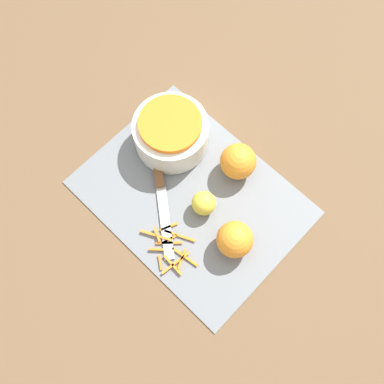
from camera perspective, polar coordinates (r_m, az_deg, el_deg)
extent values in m
plane|color=brown|center=(1.01, 0.00, -0.70)|extent=(4.00, 4.00, 0.00)
cube|color=slate|center=(1.01, 0.00, -0.64)|extent=(0.47, 0.36, 0.01)
cylinder|color=silver|center=(1.02, -2.68, 7.43)|extent=(0.17, 0.17, 0.08)
cylinder|color=orange|center=(0.99, -2.79, 8.61)|extent=(0.14, 0.14, 0.02)
cube|color=brown|center=(1.03, -4.32, 3.66)|extent=(0.10, 0.09, 0.02)
cube|color=#B2B2B7|center=(0.99, -3.39, -3.90)|extent=(0.14, 0.12, 0.00)
sphere|color=orange|center=(0.94, 5.46, -6.03)|extent=(0.08, 0.08, 0.08)
sphere|color=orange|center=(1.00, 5.88, 3.89)|extent=(0.08, 0.08, 0.08)
sphere|color=gold|center=(0.97, 1.65, -1.29)|extent=(0.05, 0.05, 0.05)
cube|color=orange|center=(0.98, -2.91, -6.03)|extent=(0.01, 0.04, 0.00)
cube|color=orange|center=(0.98, -4.56, -5.52)|extent=(0.07, 0.04, 0.00)
cube|color=orange|center=(0.98, -1.56, -5.58)|extent=(0.07, 0.03, 0.00)
cube|color=orange|center=(0.96, -2.11, -8.99)|extent=(0.01, 0.07, 0.00)
cube|color=orange|center=(0.97, -4.53, -7.27)|extent=(0.03, 0.02, 0.00)
cube|color=orange|center=(0.97, -4.04, -8.91)|extent=(0.03, 0.02, 0.00)
cube|color=orange|center=(0.96, -2.47, -9.23)|extent=(0.06, 0.01, 0.00)
cube|color=orange|center=(0.97, -4.45, -5.39)|extent=(0.03, 0.02, 0.00)
cube|color=orange|center=(0.97, -0.90, -8.24)|extent=(0.07, 0.01, 0.00)
cube|color=orange|center=(0.96, -1.32, -8.55)|extent=(0.02, 0.04, 0.00)
cube|color=orange|center=(0.98, -2.96, -4.43)|extent=(0.02, 0.04, 0.00)
cube|color=orange|center=(0.97, -2.92, -6.48)|extent=(0.04, 0.04, 0.00)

